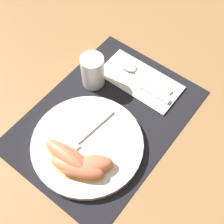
% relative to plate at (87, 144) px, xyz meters
% --- Properties ---
extents(ground_plane, '(3.00, 3.00, 0.00)m').
position_rel_plate_xyz_m(ground_plane, '(0.09, 0.01, -0.01)').
color(ground_plane, '#A37547').
extents(placemat, '(0.48, 0.34, 0.00)m').
position_rel_plate_xyz_m(placemat, '(0.09, 0.01, -0.01)').
color(placemat, black).
rests_on(placemat, ground_plane).
extents(plate, '(0.27, 0.27, 0.02)m').
position_rel_plate_xyz_m(plate, '(0.00, 0.00, 0.00)').
color(plate, white).
rests_on(plate, placemat).
extents(juice_glass, '(0.06, 0.06, 0.09)m').
position_rel_plate_xyz_m(juice_glass, '(0.16, 0.11, 0.03)').
color(juice_glass, silver).
rests_on(juice_glass, placemat).
extents(napkin, '(0.11, 0.23, 0.00)m').
position_rel_plate_xyz_m(napkin, '(0.24, 0.01, -0.01)').
color(napkin, white).
rests_on(napkin, placemat).
extents(knife, '(0.02, 0.21, 0.01)m').
position_rel_plate_xyz_m(knife, '(0.23, 0.01, -0.00)').
color(knife, silver).
rests_on(knife, napkin).
extents(spoon, '(0.03, 0.18, 0.01)m').
position_rel_plate_xyz_m(spoon, '(0.26, 0.04, -0.00)').
color(spoon, silver).
rests_on(spoon, napkin).
extents(fork, '(0.20, 0.04, 0.00)m').
position_rel_plate_xyz_m(fork, '(-0.01, 0.02, 0.01)').
color(fork, silver).
rests_on(fork, plate).
extents(citrus_wedge_0, '(0.04, 0.12, 0.04)m').
position_rel_plate_xyz_m(citrus_wedge_0, '(-0.06, 0.01, 0.03)').
color(citrus_wedge_0, '#F7C656').
rests_on(citrus_wedge_0, plate).
extents(citrus_wedge_1, '(0.05, 0.11, 0.04)m').
position_rel_plate_xyz_m(citrus_wedge_1, '(-0.06, -0.01, 0.02)').
color(citrus_wedge_1, '#F7C656').
rests_on(citrus_wedge_1, plate).
extents(citrus_wedge_2, '(0.09, 0.14, 0.03)m').
position_rel_plate_xyz_m(citrus_wedge_2, '(-0.06, -0.03, 0.02)').
color(citrus_wedge_2, '#F7C656').
rests_on(citrus_wedge_2, plate).
extents(citrus_wedge_3, '(0.12, 0.12, 0.03)m').
position_rel_plate_xyz_m(citrus_wedge_3, '(-0.05, -0.04, 0.02)').
color(citrus_wedge_3, '#F7C656').
rests_on(citrus_wedge_3, plate).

